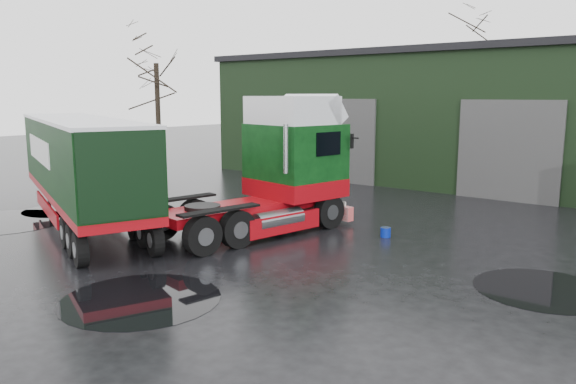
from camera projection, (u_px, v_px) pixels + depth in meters
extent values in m
plane|color=black|center=(224.00, 279.00, 12.90)|extent=(100.00, 100.00, 0.00)
cube|color=black|center=(550.00, 120.00, 26.66)|extent=(32.00, 12.00, 6.00)
cube|color=black|center=(555.00, 52.00, 26.13)|extent=(32.40, 12.40, 0.30)
cylinder|color=#061D94|center=(385.00, 232.00, 16.72)|extent=(0.39, 0.39, 0.28)
cylinder|color=black|center=(141.00, 299.00, 11.62)|extent=(3.32, 3.32, 0.01)
cylinder|color=black|center=(544.00, 289.00, 12.21)|extent=(2.96, 2.96, 0.01)
cylinder|color=black|center=(6.00, 222.00, 18.76)|extent=(3.97, 3.97, 0.01)
cylinder|color=black|center=(62.00, 210.00, 20.61)|extent=(2.75, 2.75, 0.01)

